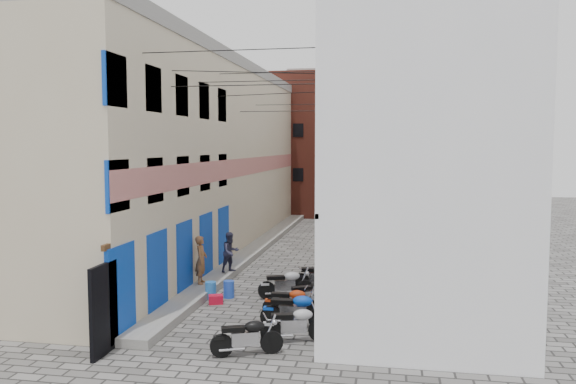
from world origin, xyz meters
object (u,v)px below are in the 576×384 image
Objects in this scene: motorcycle_f at (286,282)px; motorcycle_g at (321,275)px; motorcycle_c at (295,308)px; water_jug_near at (211,290)px; person_b at (231,252)px; water_jug_far at (229,289)px; person_a at (201,260)px; motorcycle_d at (291,300)px; red_crate at (216,299)px; motorcycle_e at (312,293)px; motorcycle_b at (295,322)px; motorcycle_a at (247,334)px.

motorcycle_g reaches higher than motorcycle_f.
motorcycle_c reaches higher than water_jug_near.
person_b is 2.79m from water_jug_far.
motorcycle_g is at bearing -88.63° from person_a.
red_crate is at bearing -109.11° from motorcycle_d.
motorcycle_c reaches higher than motorcycle_e.
motorcycle_g is at bearing 23.49° from water_jug_far.
water_jug_near is (-3.39, 3.47, -0.24)m from motorcycle_b.
red_crate is at bearing -148.31° from motorcycle_b.
water_jug_far is (-1.86, 4.82, -0.23)m from motorcycle_a.
person_a is (-4.06, 1.56, 0.55)m from motorcycle_e.
person_b is 2.69× the size of water_jug_near.
motorcycle_d is at bearing -19.77° from red_crate.
red_crate is (-3.08, 0.09, -0.39)m from motorcycle_e.
motorcycle_a is 0.91× the size of motorcycle_c.
motorcycle_a is 4.57m from red_crate.
motorcycle_a is 1.03× the size of motorcycle_d.
motorcycle_b is 3.21× the size of water_jug_near.
person_a is at bearing -123.29° from motorcycle_d.
motorcycle_g reaches higher than motorcycle_e.
water_jug_far is (-2.39, 1.70, -0.22)m from motorcycle_d.
person_a is 3.74× the size of red_crate.
motorcycle_d is 0.85× the size of motorcycle_g.
water_jug_near is (-3.42, 0.61, -0.25)m from motorcycle_e.
motorcycle_c is 3.03m from motorcycle_f.
water_jug_near is (-2.41, -0.50, -0.26)m from motorcycle_f.
person_a reaches higher than water_jug_far.
motorcycle_g reaches higher than motorcycle_d.
water_jug_far is (-2.85, 3.71, -0.24)m from motorcycle_b.
motorcycle_a is 0.88× the size of motorcycle_g.
person_a reaches higher than motorcycle_c.
motorcycle_e is 1.49m from motorcycle_f.
motorcycle_f is 1.90m from water_jug_far.
water_jug_near is at bearing -137.99° from person_b.
motorcycle_f is 3.31× the size of water_jug_near.
motorcycle_b reaches higher than water_jug_near.
person_b is 2.93m from water_jug_near.
motorcycle_c is at bearing -37.09° from water_jug_near.
person_b reaches higher than motorcycle_g.
person_a is 1.95m from person_b.
person_b reaches higher than motorcycle_e.
motorcycle_e is 3.01m from water_jug_far.
person_a reaches higher than motorcycle_e.
motorcycle_d is 5.31m from person_b.
motorcycle_d is 2.02m from motorcycle_f.
person_b is at bearing -165.01° from motorcycle_b.
motorcycle_g is at bearing -71.37° from person_b.
motorcycle_e is at bearing 172.01° from motorcycle_c.
water_jug_far is (0.54, 0.24, 0.00)m from water_jug_near.
motorcycle_b is 0.99× the size of motorcycle_e.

